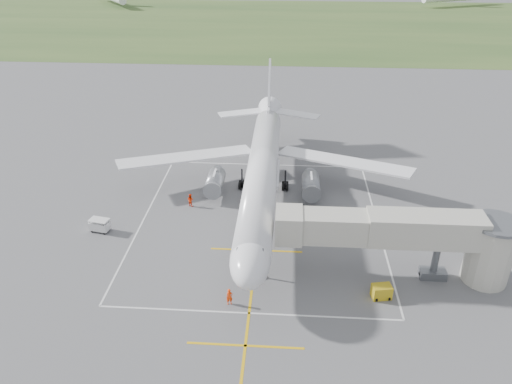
# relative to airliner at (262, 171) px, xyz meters

# --- Properties ---
(ground) EXTENTS (700.00, 700.00, 0.00)m
(ground) POSITION_rel_airliner_xyz_m (0.00, -0.75, -4.39)
(ground) COLOR #565658
(ground) RESTS_ON ground
(grass_strip) EXTENTS (700.00, 120.00, 0.02)m
(grass_strip) POSITION_rel_airliner_xyz_m (0.00, 129.25, -4.38)
(grass_strip) COLOR #314D21
(grass_strip) RESTS_ON ground
(apron_markings) EXTENTS (28.20, 60.00, 0.01)m
(apron_markings) POSITION_rel_airliner_xyz_m (0.00, -6.57, -4.38)
(apron_markings) COLOR gold
(apron_markings) RESTS_ON ground
(airliner) EXTENTS (38.93, 46.75, 13.52)m
(airliner) POSITION_rel_airliner_xyz_m (0.00, 0.00, 0.00)
(airliner) COLOR silver
(airliner) RESTS_ON ground
(jet_bridge) EXTENTS (23.40, 5.00, 7.20)m
(jet_bridge) POSITION_rel_airliner_xyz_m (15.72, -14.25, 0.35)
(jet_bridge) COLOR #A6A396
(jet_bridge) RESTS_ON ground
(gpu_unit) EXTENTS (2.00, 1.57, 1.36)m
(gpu_unit) POSITION_rel_airliner_xyz_m (12.38, -17.69, -3.72)
(gpu_unit) COLOR gold
(gpu_unit) RESTS_ON ground
(baggage_cart) EXTENTS (2.43, 1.74, 1.54)m
(baggage_cart) POSITION_rel_airliner_xyz_m (-18.30, -8.07, -3.60)
(baggage_cart) COLOR silver
(baggage_cart) RESTS_ON ground
(ramp_worker_nose) EXTENTS (0.69, 0.54, 1.68)m
(ramp_worker_nose) POSITION_rel_airliner_xyz_m (-1.92, -19.61, -3.55)
(ramp_worker_nose) COLOR #F63907
(ramp_worker_nose) RESTS_ON ground
(ramp_worker_wing) EXTENTS (1.02, 0.95, 1.69)m
(ramp_worker_wing) POSITION_rel_airliner_xyz_m (-8.94, -1.54, -3.55)
(ramp_worker_wing) COLOR #F23007
(ramp_worker_wing) RESTS_ON ground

